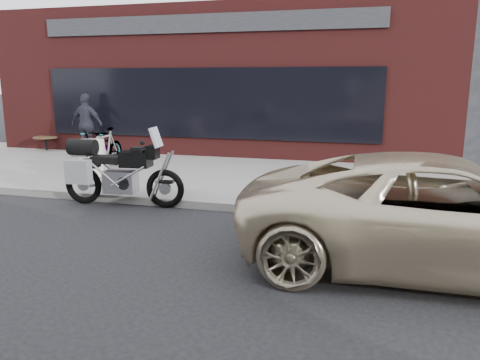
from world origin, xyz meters
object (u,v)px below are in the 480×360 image
Objects in this scene: sandwich_sign at (93,157)px; cafe_table at (46,138)px; motorcycle at (114,172)px; bicycle_rear at (106,149)px; cafe_patron_right at (87,124)px; minivan at (449,214)px; bicycle_front at (103,149)px.

cafe_table is at bearing 121.32° from sandwich_sign.
motorcycle is 3.12m from bicycle_rear.
bicycle_rear is at bearing 119.32° from motorcycle.
sandwich_sign is 0.48× the size of cafe_patron_right.
cafe_table is (-3.75, 3.20, -0.04)m from sandwich_sign.
minivan is 6.86× the size of cafe_table.
cafe_patron_right reaches higher than cafe_table.
bicycle_rear reaches higher than cafe_table.
minivan is 3.05× the size of bicycle_rear.
bicycle_rear is at bearing 136.74° from cafe_patron_right.
bicycle_rear is (-1.74, 2.59, 0.01)m from motorcycle.
minivan is at bearing -30.99° from cafe_table.
motorcycle is at bearing 72.57° from minivan.
bicycle_front is 0.28m from bicycle_rear.
sandwich_sign is (-1.57, 1.74, -0.07)m from motorcycle.
minivan is at bearing -20.82° from motorcycle.
sandwich_sign is at bearing -70.47° from bicycle_front.
motorcycle reaches higher than bicycle_front.
cafe_patron_right reaches higher than motorcycle.
cafe_patron_right reaches higher than sandwich_sign.
motorcycle is 5.87m from minivan.
cafe_patron_right is (-9.16, 6.20, 0.34)m from minivan.
motorcycle is 2.34m from sandwich_sign.
sandwich_sign is (-7.20, 3.38, -0.14)m from minivan.
bicycle_front is at bearing 58.55° from minivan.
motorcycle is 1.37× the size of bicycle_front.
cafe_table is at bearing 147.54° from bicycle_front.
motorcycle reaches higher than cafe_table.
sandwich_sign is 4.93m from cafe_table.
sandwich_sign is 3.46m from cafe_patron_right.
motorcycle is 1.41× the size of bicycle_rear.
motorcycle is 2.76× the size of sandwich_sign.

